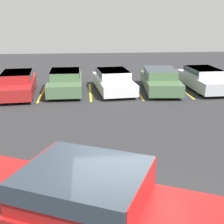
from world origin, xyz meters
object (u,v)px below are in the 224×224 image
at_px(pickup_truck, 101,219).
at_px(parked_sedan_b, 65,81).
at_px(parked_sedan_e, 203,78).
at_px(parked_sedan_d, 160,79).
at_px(parked_sedan_c, 113,80).
at_px(parked_sedan_a, 18,83).

relative_size(pickup_truck, parked_sedan_b, 1.40).
bearing_deg(parked_sedan_e, parked_sedan_d, -90.56).
xyz_separation_m(parked_sedan_d, parked_sedan_e, (2.59, 0.09, 0.00)).
xyz_separation_m(parked_sedan_c, parked_sedan_e, (5.30, -0.05, 0.02)).
bearing_deg(parked_sedan_e, parked_sedan_b, -92.82).
bearing_deg(pickup_truck, parked_sedan_e, 87.77).
height_order(pickup_truck, parked_sedan_e, pickup_truck).
bearing_deg(parked_sedan_d, parked_sedan_c, -88.42).
height_order(parked_sedan_b, parked_sedan_e, parked_sedan_e).
relative_size(parked_sedan_a, parked_sedan_b, 1.09).
distance_m(parked_sedan_a, parked_sedan_e, 10.61).
bearing_deg(parked_sedan_a, parked_sedan_b, 91.92).
bearing_deg(parked_sedan_b, parked_sedan_a, -83.60).
bearing_deg(parked_sedan_c, pickup_truck, -11.85).
distance_m(parked_sedan_d, parked_sedan_e, 2.60).
height_order(parked_sedan_a, parked_sedan_d, parked_sedan_d).
bearing_deg(parked_sedan_b, parked_sedan_c, 89.70).
bearing_deg(parked_sedan_d, parked_sedan_e, 96.60).
relative_size(pickup_truck, parked_sedan_e, 1.30).
xyz_separation_m(parked_sedan_a, parked_sedan_d, (8.02, 0.19, 0.01)).
distance_m(parked_sedan_a, parked_sedan_c, 5.32).
distance_m(parked_sedan_c, parked_sedan_e, 5.30).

